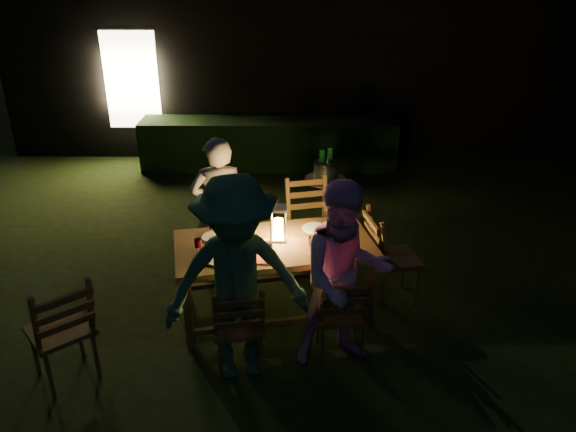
{
  "coord_description": "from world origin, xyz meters",
  "views": [
    {
      "loc": [
        -0.09,
        -5.22,
        3.3
      ],
      "look_at": [
        -0.14,
        -0.24,
        0.95
      ],
      "focal_mm": 35.0,
      "sensor_mm": 36.0,
      "label": 1
    }
  ],
  "objects_px": {
    "person_house_side": "(219,210)",
    "dining_table": "(274,250)",
    "bottle_table": "(248,232)",
    "side_table": "(325,184)",
    "person_opp_right": "(345,276)",
    "chair_near_left": "(239,341)",
    "chair_spare": "(65,347)",
    "lantern": "(278,225)",
    "chair_end": "(392,272)",
    "ice_bucket": "(326,170)",
    "bottle_bucket_b": "(330,165)",
    "chair_near_right": "(340,328)",
    "bottle_bucket_a": "(322,167)",
    "chair_far_left": "(222,253)",
    "person_opp_left": "(237,281)",
    "chair_far_right": "(310,243)"
  },
  "relations": [
    {
      "from": "person_house_side",
      "to": "dining_table",
      "type": "bearing_deg",
      "value": 118.76
    },
    {
      "from": "bottle_table",
      "to": "side_table",
      "type": "height_order",
      "value": "bottle_table"
    },
    {
      "from": "bottle_table",
      "to": "person_opp_right",
      "type": "bearing_deg",
      "value": -37.47
    },
    {
      "from": "chair_near_left",
      "to": "side_table",
      "type": "height_order",
      "value": "chair_near_left"
    },
    {
      "from": "chair_spare",
      "to": "lantern",
      "type": "xyz_separation_m",
      "value": [
        1.76,
        1.06,
        0.62
      ]
    },
    {
      "from": "chair_end",
      "to": "ice_bucket",
      "type": "bearing_deg",
      "value": -170.82
    },
    {
      "from": "ice_bucket",
      "to": "bottle_bucket_b",
      "type": "height_order",
      "value": "bottle_bucket_b"
    },
    {
      "from": "person_opp_right",
      "to": "lantern",
      "type": "bearing_deg",
      "value": 114.69
    },
    {
      "from": "chair_near_right",
      "to": "bottle_table",
      "type": "xyz_separation_m",
      "value": [
        -0.84,
        0.61,
        0.64
      ]
    },
    {
      "from": "person_opp_right",
      "to": "bottle_bucket_a",
      "type": "bearing_deg",
      "value": 79.65
    },
    {
      "from": "chair_spare",
      "to": "bottle_table",
      "type": "xyz_separation_m",
      "value": [
        1.47,
        0.95,
        0.6
      ]
    },
    {
      "from": "chair_far_left",
      "to": "person_opp_left",
      "type": "relative_size",
      "value": 0.54
    },
    {
      "from": "chair_end",
      "to": "person_opp_right",
      "type": "distance_m",
      "value": 1.25
    },
    {
      "from": "chair_near_right",
      "to": "chair_end",
      "type": "relative_size",
      "value": 0.91
    },
    {
      "from": "chair_near_left",
      "to": "person_house_side",
      "type": "relative_size",
      "value": 0.58
    },
    {
      "from": "side_table",
      "to": "bottle_bucket_b",
      "type": "distance_m",
      "value": 0.25
    },
    {
      "from": "chair_far_right",
      "to": "chair_end",
      "type": "distance_m",
      "value": 1.03
    },
    {
      "from": "dining_table",
      "to": "person_opp_left",
      "type": "distance_m",
      "value": 0.96
    },
    {
      "from": "side_table",
      "to": "bottle_bucket_b",
      "type": "relative_size",
      "value": 2.19
    },
    {
      "from": "chair_far_left",
      "to": "side_table",
      "type": "xyz_separation_m",
      "value": [
        1.19,
        1.24,
        0.32
      ]
    },
    {
      "from": "ice_bucket",
      "to": "lantern",
      "type": "bearing_deg",
      "value": -106.55
    },
    {
      "from": "person_house_side",
      "to": "side_table",
      "type": "height_order",
      "value": "person_house_side"
    },
    {
      "from": "chair_spare",
      "to": "chair_near_left",
      "type": "bearing_deg",
      "value": -34.16
    },
    {
      "from": "bottle_bucket_b",
      "to": "person_opp_right",
      "type": "bearing_deg",
      "value": -90.52
    },
    {
      "from": "chair_near_left",
      "to": "chair_end",
      "type": "relative_size",
      "value": 0.9
    },
    {
      "from": "chair_near_right",
      "to": "person_opp_left",
      "type": "bearing_deg",
      "value": -169.03
    },
    {
      "from": "bottle_table",
      "to": "ice_bucket",
      "type": "distance_m",
      "value": 2.12
    },
    {
      "from": "person_house_side",
      "to": "ice_bucket",
      "type": "bearing_deg",
      "value": -147.16
    },
    {
      "from": "dining_table",
      "to": "bottle_bucket_b",
      "type": "bearing_deg",
      "value": 59.82
    },
    {
      "from": "chair_spare",
      "to": "person_opp_left",
      "type": "height_order",
      "value": "person_opp_left"
    },
    {
      "from": "chair_near_left",
      "to": "side_table",
      "type": "bearing_deg",
      "value": 62.49
    },
    {
      "from": "chair_near_left",
      "to": "chair_end",
      "type": "height_order",
      "value": "chair_end"
    },
    {
      "from": "chair_end",
      "to": "person_opp_right",
      "type": "height_order",
      "value": "person_opp_right"
    },
    {
      "from": "lantern",
      "to": "side_table",
      "type": "height_order",
      "value": "lantern"
    },
    {
      "from": "chair_far_right",
      "to": "bottle_bucket_a",
      "type": "bearing_deg",
      "value": -112.69
    },
    {
      "from": "dining_table",
      "to": "chair_spare",
      "type": "bearing_deg",
      "value": -161.86
    },
    {
      "from": "bottle_table",
      "to": "ice_bucket",
      "type": "height_order",
      "value": "bottle_table"
    },
    {
      "from": "chair_far_left",
      "to": "bottle_bucket_a",
      "type": "relative_size",
      "value": 3.06
    },
    {
      "from": "person_house_side",
      "to": "bottle_bucket_b",
      "type": "relative_size",
      "value": 5.03
    },
    {
      "from": "chair_near_right",
      "to": "bottle_bucket_a",
      "type": "bearing_deg",
      "value": 87.12
    },
    {
      "from": "person_opp_left",
      "to": "lantern",
      "type": "xyz_separation_m",
      "value": [
        0.31,
        0.96,
        0.03
      ]
    },
    {
      "from": "chair_spare",
      "to": "dining_table",
      "type": "bearing_deg",
      "value": -10.06
    },
    {
      "from": "chair_near_left",
      "to": "chair_near_right",
      "type": "xyz_separation_m",
      "value": [
        0.88,
        0.19,
        0.0
      ]
    },
    {
      "from": "chair_end",
      "to": "lantern",
      "type": "height_order",
      "value": "lantern"
    },
    {
      "from": "chair_near_right",
      "to": "ice_bucket",
      "type": "distance_m",
      "value": 2.61
    },
    {
      "from": "person_opp_left",
      "to": "chair_end",
      "type": "bearing_deg",
      "value": 26.04
    },
    {
      "from": "chair_spare",
      "to": "lantern",
      "type": "relative_size",
      "value": 3.01
    },
    {
      "from": "chair_far_right",
      "to": "side_table",
      "type": "height_order",
      "value": "chair_far_right"
    },
    {
      "from": "chair_near_right",
      "to": "chair_end",
      "type": "xyz_separation_m",
      "value": [
        0.6,
        0.92,
        0.03
      ]
    },
    {
      "from": "dining_table",
      "to": "lantern",
      "type": "distance_m",
      "value": 0.25
    }
  ]
}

